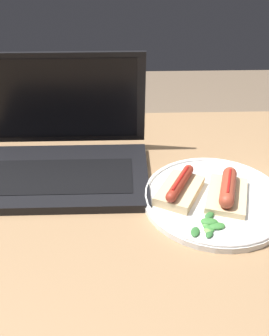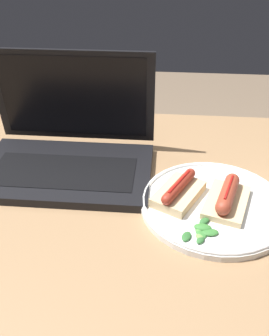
# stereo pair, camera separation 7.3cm
# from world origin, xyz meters

# --- Properties ---
(desk) EXTENTS (1.38, 0.78, 0.76)m
(desk) POSITION_xyz_m (0.00, 0.00, 0.67)
(desk) COLOR #93704C
(desk) RESTS_ON ground_plane
(laptop) EXTENTS (0.37, 0.26, 0.24)m
(laptop) POSITION_xyz_m (-0.10, 0.10, 0.80)
(laptop) COLOR black
(laptop) RESTS_ON desk
(plate) EXTENTS (0.28, 0.28, 0.02)m
(plate) POSITION_xyz_m (0.21, -0.02, 0.77)
(plate) COLOR white
(plate) RESTS_ON desk
(sausage_toast_left) EXTENTS (0.11, 0.14, 0.04)m
(sausage_toast_left) POSITION_xyz_m (0.23, -0.03, 0.79)
(sausage_toast_left) COLOR #D6B784
(sausage_toast_left) RESTS_ON plate
(sausage_toast_middle) EXTENTS (0.11, 0.13, 0.04)m
(sausage_toast_middle) POSITION_xyz_m (0.14, -0.02, 0.78)
(sausage_toast_middle) COLOR #D6B784
(sausage_toast_middle) RESTS_ON plate
(salad_pile) EXTENTS (0.07, 0.07, 0.01)m
(salad_pile) POSITION_xyz_m (0.18, -0.11, 0.77)
(salad_pile) COLOR #387A33
(salad_pile) RESTS_ON plate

